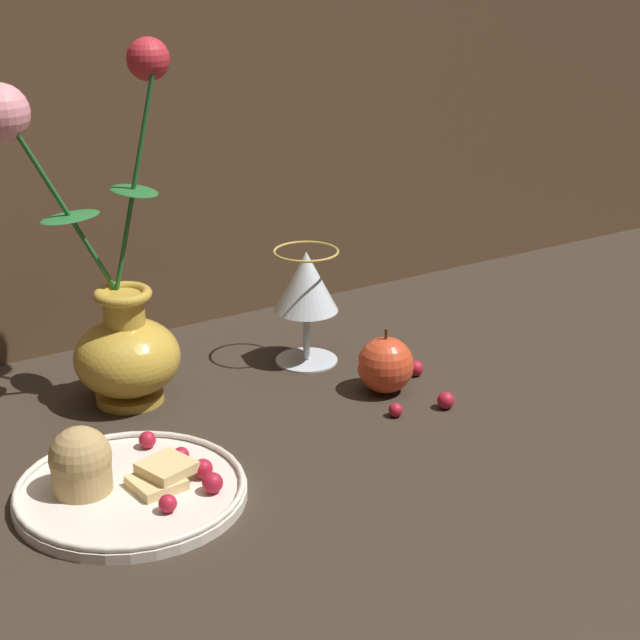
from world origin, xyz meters
TOP-DOWN VIEW (x-y plane):
  - ground_plane at (0.00, 0.00)m, footprint 2.40×2.40m
  - vase at (-0.11, 0.12)m, footprint 0.21×0.12m
  - plate_with_pastries at (-0.19, -0.08)m, footprint 0.22×0.22m
  - wine_glass at (0.13, 0.10)m, footprint 0.08×0.08m
  - apple_beside_vase at (0.16, -0.02)m, footprint 0.06×0.06m
  - berry_near_plate at (0.21, 0.00)m, footprint 0.02×0.02m
  - berry_front_center at (0.19, -0.09)m, footprint 0.02×0.02m
  - berry_by_glass_stem at (0.13, -0.07)m, footprint 0.02×0.02m

SIDE VIEW (x-z plane):
  - ground_plane at x=0.00m, z-range 0.00..0.00m
  - berry_by_glass_stem at x=0.13m, z-range 0.00..0.02m
  - berry_near_plate at x=0.21m, z-range 0.00..0.02m
  - berry_front_center at x=0.19m, z-range 0.00..0.02m
  - plate_with_pastries at x=-0.19m, z-range -0.02..0.05m
  - apple_beside_vase at x=0.16m, z-range -0.01..0.07m
  - wine_glass at x=0.13m, z-range 0.03..0.17m
  - vase at x=-0.11m, z-range -0.09..0.30m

